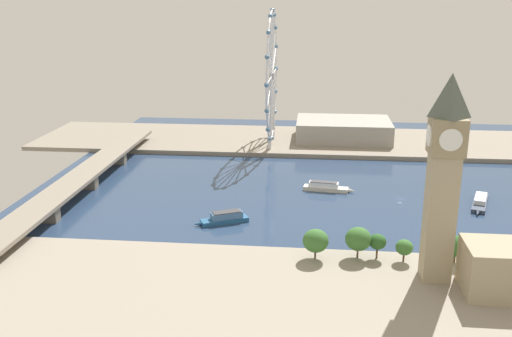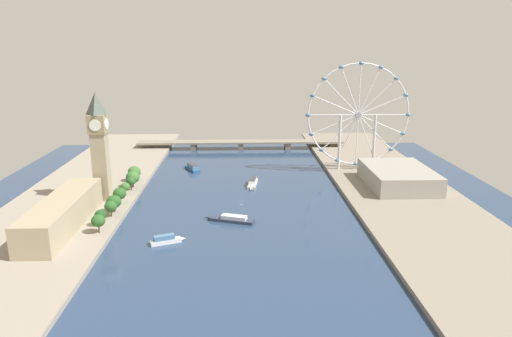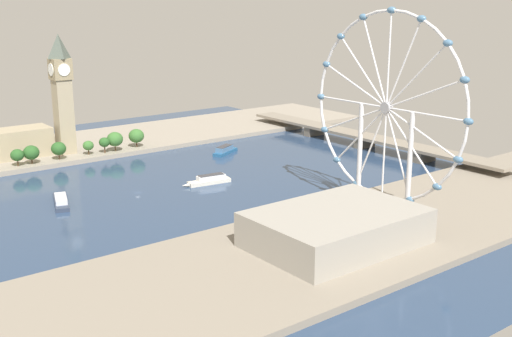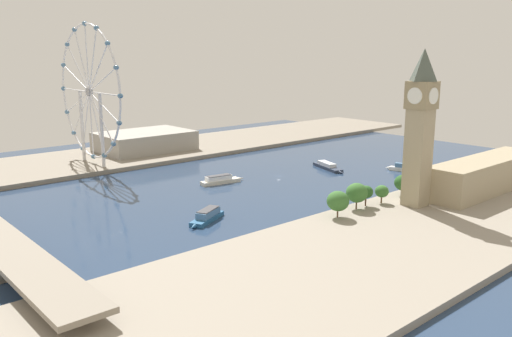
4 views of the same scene
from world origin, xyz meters
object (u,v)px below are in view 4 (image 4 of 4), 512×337
(parliament_block, at_px, (485,175))
(ferris_wheel, at_px, (89,93))
(tour_boat_0, at_px, (207,216))
(tour_boat_2, at_px, (328,166))
(tour_boat_3, at_px, (402,168))
(clock_tower, at_px, (420,126))
(riverside_hall, at_px, (145,141))
(tour_boat_1, at_px, (220,180))

(parliament_block, distance_m, ferris_wheel, 259.21)
(parliament_block, relative_size, tour_boat_0, 3.55)
(tour_boat_0, distance_m, tour_boat_2, 138.31)
(tour_boat_3, bearing_deg, parliament_block, 142.27)
(clock_tower, height_order, tour_boat_3, clock_tower)
(clock_tower, relative_size, tour_boat_3, 3.76)
(riverside_hall, distance_m, tour_boat_0, 185.31)
(tour_boat_1, distance_m, tour_boat_2, 83.70)
(riverside_hall, bearing_deg, tour_boat_0, 159.47)
(clock_tower, relative_size, tour_boat_2, 2.26)
(riverside_hall, relative_size, tour_boat_2, 2.02)
(tour_boat_2, xyz_separation_m, tour_boat_3, (-38.30, -33.56, 0.44))
(tour_boat_0, bearing_deg, clock_tower, 122.11)
(tour_boat_3, bearing_deg, tour_boat_2, 20.20)
(parliament_block, distance_m, tour_boat_2, 106.87)
(clock_tower, xyz_separation_m, tour_boat_3, (57.54, -75.60, -41.96))
(parliament_block, bearing_deg, tour_boat_2, 7.24)
(parliament_block, height_order, tour_boat_1, parliament_block)
(ferris_wheel, bearing_deg, tour_boat_2, -132.89)
(parliament_block, bearing_deg, clock_tower, 80.11)
(riverside_hall, bearing_deg, tour_boat_3, -149.59)
(tour_boat_3, bearing_deg, clock_tower, 106.25)
(riverside_hall, height_order, tour_boat_2, riverside_hall)
(ferris_wheel, bearing_deg, clock_tower, -159.22)
(clock_tower, distance_m, tour_boat_2, 112.92)
(parliament_block, xyz_separation_m, tour_boat_0, (66.34, 146.04, -9.92))
(ferris_wheel, distance_m, tour_boat_1, 115.30)
(clock_tower, bearing_deg, tour_boat_2, -23.69)
(clock_tower, distance_m, tour_boat_3, 103.86)
(tour_boat_2, relative_size, tour_boat_3, 1.67)
(tour_boat_0, bearing_deg, tour_boat_3, 154.44)
(tour_boat_1, bearing_deg, ferris_wheel, 120.34)
(tour_boat_1, distance_m, tour_boat_3, 127.86)
(riverside_hall, bearing_deg, clock_tower, -173.63)
(riverside_hall, bearing_deg, parliament_block, -161.31)
(riverside_hall, distance_m, tour_boat_1, 119.19)
(tour_boat_0, bearing_deg, parliament_block, 129.71)
(ferris_wheel, distance_m, tour_boat_3, 221.68)
(clock_tower, xyz_separation_m, tour_boat_0, (56.67, 90.60, -41.83))
(ferris_wheel, relative_size, tour_boat_1, 3.22)
(riverside_hall, bearing_deg, tour_boat_2, -153.23)
(tour_boat_2, bearing_deg, tour_boat_3, 59.47)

